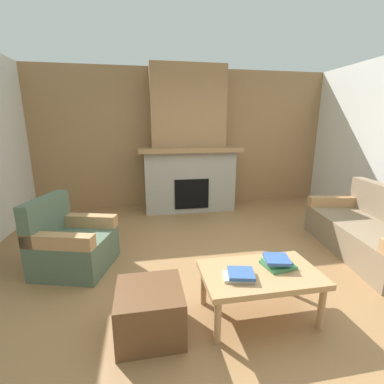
% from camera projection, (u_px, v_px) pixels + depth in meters
% --- Properties ---
extents(ground, '(9.00, 9.00, 0.00)m').
position_uv_depth(ground, '(228.00, 277.00, 3.01)').
color(ground, olive).
extents(wall_back_wood_panel, '(6.00, 0.12, 2.70)m').
position_uv_depth(wall_back_wood_panel, '(185.00, 139.00, 5.55)').
color(wall_back_wood_panel, '#997047').
rests_on(wall_back_wood_panel, ground).
extents(fireplace, '(1.90, 0.82, 2.70)m').
position_uv_depth(fireplace, '(188.00, 150.00, 5.23)').
color(fireplace, gray).
rests_on(fireplace, ground).
extents(couch, '(1.11, 1.91, 0.85)m').
position_uv_depth(couch, '(373.00, 233.00, 3.49)').
color(couch, '#847056').
rests_on(couch, ground).
extents(armchair, '(0.94, 0.94, 0.85)m').
position_uv_depth(armchair, '(71.00, 244.00, 3.14)').
color(armchair, '#4C604C').
rests_on(armchair, ground).
extents(coffee_table, '(1.00, 0.60, 0.43)m').
position_uv_depth(coffee_table, '(260.00, 277.00, 2.32)').
color(coffee_table, tan).
rests_on(coffee_table, ground).
extents(ottoman, '(0.52, 0.52, 0.40)m').
position_uv_depth(ottoman, '(150.00, 311.00, 2.16)').
color(ottoman, brown).
rests_on(ottoman, ground).
extents(book_stack_near_edge, '(0.28, 0.24, 0.05)m').
position_uv_depth(book_stack_near_edge, '(240.00, 275.00, 2.20)').
color(book_stack_near_edge, beige).
rests_on(book_stack_near_edge, coffee_table).
extents(book_stack_center, '(0.28, 0.26, 0.08)m').
position_uv_depth(book_stack_center, '(277.00, 262.00, 2.38)').
color(book_stack_center, '#3D7F4C').
rests_on(book_stack_center, coffee_table).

